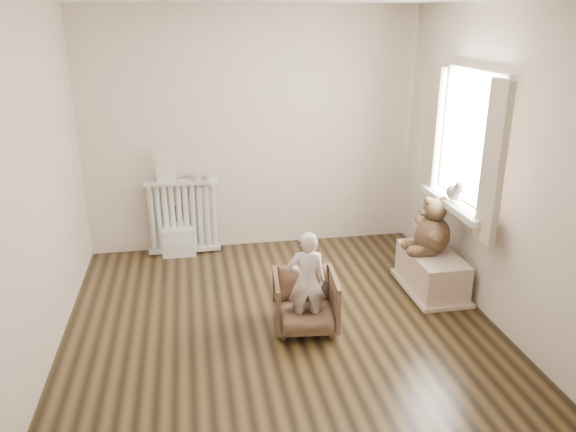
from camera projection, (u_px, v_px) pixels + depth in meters
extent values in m
cube|color=black|center=(280.00, 322.00, 4.82)|extent=(3.60, 3.60, 0.01)
cube|color=beige|center=(252.00, 132.00, 6.05)|extent=(3.60, 0.02, 2.60)
cube|color=beige|center=(340.00, 276.00, 2.71)|extent=(3.60, 0.02, 2.60)
cube|color=beige|center=(36.00, 188.00, 4.08)|extent=(0.02, 3.60, 2.60)
cube|color=beige|center=(492.00, 166.00, 4.68)|extent=(0.02, 3.60, 2.60)
cube|color=white|center=(472.00, 141.00, 4.90)|extent=(0.03, 0.90, 1.10)
cube|color=silver|center=(456.00, 204.00, 5.08)|extent=(0.22, 1.10, 0.06)
cube|color=#C0B097|center=(493.00, 164.00, 4.38)|extent=(0.06, 0.26, 1.30)
cube|color=#C0B097|center=(433.00, 135.00, 5.43)|extent=(0.06, 0.26, 1.30)
cube|color=silver|center=(183.00, 219.00, 6.11)|extent=(0.78, 0.15, 0.82)
cube|color=beige|center=(166.00, 166.00, 5.89)|extent=(0.20, 0.02, 0.33)
cylinder|color=#A59E8C|center=(195.00, 177.00, 5.98)|extent=(0.11, 0.11, 0.07)
cylinder|color=#A59E8C|center=(206.00, 177.00, 6.00)|extent=(0.09, 0.09, 0.05)
cube|color=silver|center=(178.00, 230.00, 6.11)|extent=(0.36, 0.26, 0.56)
imported|color=brown|center=(305.00, 302.00, 4.66)|extent=(0.56, 0.58, 0.48)
imported|color=beige|center=(307.00, 282.00, 4.54)|extent=(0.33, 0.24, 0.86)
cube|color=beige|center=(432.00, 270.00, 5.33)|extent=(0.42, 0.80, 0.38)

